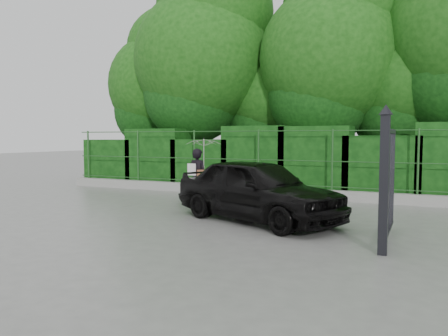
% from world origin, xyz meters
% --- Properties ---
extents(ground, '(80.00, 80.00, 0.00)m').
position_xyz_m(ground, '(0.00, 0.00, 0.00)').
color(ground, gray).
extents(kerb, '(14.00, 0.25, 0.30)m').
position_xyz_m(kerb, '(0.00, 4.50, 0.15)').
color(kerb, '#9E9E99').
rests_on(kerb, ground).
extents(fence, '(14.13, 0.06, 1.80)m').
position_xyz_m(fence, '(0.22, 4.50, 1.20)').
color(fence, '#235322').
rests_on(fence, kerb).
extents(hedge, '(14.20, 1.20, 2.28)m').
position_xyz_m(hedge, '(0.20, 5.50, 1.03)').
color(hedge, black).
rests_on(hedge, ground).
extents(trees, '(17.10, 6.15, 8.08)m').
position_xyz_m(trees, '(1.14, 7.74, 4.62)').
color(trees, black).
rests_on(trees, ground).
extents(gate, '(0.22, 2.33, 2.36)m').
position_xyz_m(gate, '(4.60, -0.72, 1.19)').
color(gate, black).
rests_on(gate, ground).
extents(woman, '(0.98, 1.00, 1.84)m').
position_xyz_m(woman, '(-0.30, 2.00, 1.22)').
color(woman, black).
rests_on(woman, ground).
extents(car, '(4.44, 3.15, 1.40)m').
position_xyz_m(car, '(1.82, 0.59, 0.70)').
color(car, black).
rests_on(car, ground).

